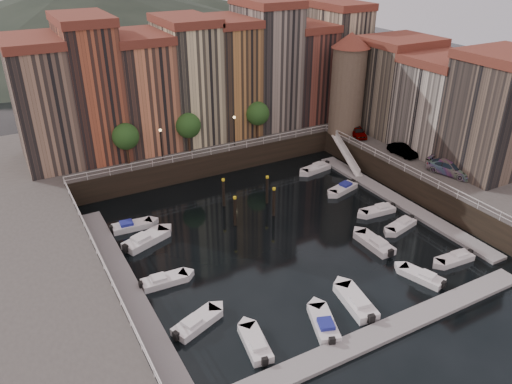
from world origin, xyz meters
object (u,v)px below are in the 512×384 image
boat_left_2 (163,281)px  boat_left_3 (145,240)px  mooring_pilings (250,199)px  car_c (450,169)px  gangway (346,154)px  corner_tower (348,82)px  car_a (358,132)px  car_b (402,151)px  boat_left_1 (196,323)px

boat_left_2 → boat_left_3: size_ratio=0.83×
mooring_pilings → car_c: (22.07, -8.08, 2.13)m
boat_left_2 → gangway: bearing=25.1°
gangway → boat_left_3: bearing=-169.7°
boat_left_3 → car_c: size_ratio=0.98×
corner_tower → mooring_pilings: size_ratio=2.34×
car_a → car_b: 8.02m
corner_tower → car_a: corner_tower is taller
car_c → gangway: bearing=92.9°
mooring_pilings → boat_left_2: 15.22m
boat_left_1 → corner_tower: bearing=14.6°
boat_left_3 → corner_tower: bearing=-4.0°
corner_tower → gangway: size_ratio=1.66×
mooring_pilings → car_a: car_a is taller
corner_tower → boat_left_1: bearing=-144.1°
car_c → car_b: bearing=79.2°
corner_tower → car_c: size_ratio=2.57×
corner_tower → gangway: (-2.90, -4.50, -8.28)m
corner_tower → car_b: corner_tower is taller
gangway → car_a: 4.26m
gangway → boat_left_1: (-29.84, -19.18, -1.56)m
corner_tower → car_a: size_ratio=3.33×
car_a → boat_left_1: bearing=-127.9°
boat_left_2 → car_b: size_ratio=1.07×
boat_left_1 → boat_left_2: size_ratio=1.06×
car_a → boat_left_3: bearing=-147.9°
boat_left_3 → car_c: (34.45, -7.49, 3.38)m
mooring_pilings → boat_left_1: mooring_pilings is taller
mooring_pilings → car_b: bearing=-3.2°
corner_tower → car_b: bearing=-84.0°
mooring_pilings → boat_left_3: size_ratio=1.12×
mooring_pilings → corner_tower: bearing=24.8°
boat_left_3 → car_a: bearing=-8.3°
mooring_pilings → car_c: size_ratio=1.10×
gangway → boat_left_1: gangway is taller
corner_tower → boat_left_1: size_ratio=2.99×
boat_left_2 → boat_left_3: (0.63, 7.21, 0.06)m
gangway → boat_left_1: bearing=-147.3°
boat_left_3 → car_b: car_b is taller
boat_left_1 → boat_left_2: boat_left_1 is taller
boat_left_3 → car_b: (33.64, -0.60, 3.27)m
boat_left_1 → car_a: car_a is taller
boat_left_3 → car_a: 33.93m
car_c → corner_tower: bearing=78.7°
mooring_pilings → boat_left_3: bearing=-177.3°
corner_tower → car_c: (1.91, -17.39, -6.41)m
corner_tower → car_c: bearing=-83.7°
car_a → car_c: bearing=-64.7°
corner_tower → boat_left_2: bearing=-152.7°
boat_left_1 → car_c: 35.38m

